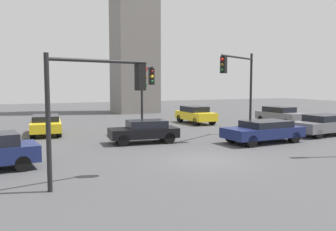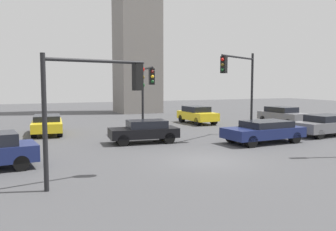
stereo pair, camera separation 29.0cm
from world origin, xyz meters
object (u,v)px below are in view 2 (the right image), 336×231
at_px(traffic_light_1, 147,86).
at_px(car_2, 264,131).
at_px(car_7, 282,115).
at_px(car_8, 47,124).
at_px(car_5, 144,131).
at_px(traffic_light_0, 239,77).
at_px(car_0, 197,114).
at_px(car_4, 325,125).
at_px(traffic_light_3, 97,91).

xyz_separation_m(traffic_light_1, car_2, (5.54, -4.93, -2.63)).
height_order(car_7, car_8, car_7).
xyz_separation_m(car_5, car_8, (-4.96, 6.09, 0.00)).
height_order(traffic_light_1, car_5, traffic_light_1).
bearing_deg(car_5, traffic_light_0, -178.50).
bearing_deg(car_7, car_5, -76.52).
distance_m(car_5, car_8, 7.86).
relative_size(traffic_light_1, car_8, 0.98).
distance_m(car_5, car_7, 15.30).
distance_m(traffic_light_0, car_5, 7.15).
distance_m(car_0, car_5, 10.97).
bearing_deg(car_7, car_2, -51.27).
bearing_deg(car_0, car_8, -84.04).
bearing_deg(car_0, traffic_light_0, -11.03).
bearing_deg(car_4, car_8, -31.14).
bearing_deg(car_2, car_4, -175.38).
bearing_deg(car_0, car_5, -46.40).
distance_m(car_0, car_7, 7.49).
height_order(traffic_light_0, traffic_light_3, traffic_light_0).
xyz_separation_m(traffic_light_3, car_2, (10.86, 4.43, -2.56)).
bearing_deg(traffic_light_1, car_2, 55.85).
distance_m(traffic_light_0, traffic_light_1, 6.00).
xyz_separation_m(traffic_light_0, traffic_light_1, (-5.41, 2.52, -0.59)).
xyz_separation_m(car_2, car_8, (-11.46, 8.94, -0.00)).
xyz_separation_m(car_0, car_4, (4.40, -9.94, -0.05)).
bearing_deg(car_8, car_5, 44.99).
bearing_deg(car_8, car_2, 57.85).
bearing_deg(car_0, car_7, 64.25).
relative_size(car_0, car_8, 0.91).
xyz_separation_m(traffic_light_0, car_8, (-11.33, 6.54, -3.22)).
bearing_deg(traffic_light_0, car_7, -177.72).
relative_size(car_0, car_5, 1.04).
distance_m(car_0, car_8, 12.79).
relative_size(traffic_light_0, car_8, 1.17).
xyz_separation_m(car_2, car_7, (8.05, 7.60, 0.04)).
bearing_deg(car_5, car_8, -45.32).
xyz_separation_m(car_0, car_7, (6.84, -3.05, -0.03)).
relative_size(traffic_light_0, car_4, 1.19).
relative_size(traffic_light_3, car_8, 0.95).
bearing_deg(traffic_light_0, car_5, -34.09).
bearing_deg(traffic_light_1, traffic_light_0, 72.49).
height_order(car_5, car_7, car_7).
xyz_separation_m(traffic_light_1, traffic_light_3, (-5.32, -9.36, -0.07)).
relative_size(traffic_light_0, car_2, 1.14).
height_order(car_4, car_8, car_4).
bearing_deg(car_4, car_0, -71.54).
bearing_deg(traffic_light_3, car_2, 9.08).
bearing_deg(car_4, traffic_light_3, 11.93).
height_order(traffic_light_3, car_5, traffic_light_3).
bearing_deg(car_8, traffic_light_0, 65.82).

